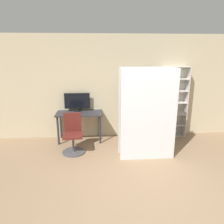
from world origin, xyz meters
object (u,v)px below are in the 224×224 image
object	(u,v)px
mattress_far	(145,111)
mattress_near	(148,115)
monitor	(77,101)
bookshelf	(170,102)
office_chair	(73,137)

from	to	relation	value
mattress_far	mattress_near	bearing A→B (deg)	-90.00
mattress_near	monitor	bearing A→B (deg)	141.82
bookshelf	office_chair	bearing A→B (deg)	-161.90
monitor	mattress_far	distance (m)	1.84
office_chair	bookshelf	bearing A→B (deg)	18.10
office_chair	mattress_near	bearing A→B (deg)	-14.31
mattress_near	mattress_far	distance (m)	0.32
mattress_far	office_chair	bearing A→B (deg)	176.41
monitor	bookshelf	xyz separation A→B (m)	(2.47, 0.00, -0.07)
office_chair	mattress_far	world-z (taller)	mattress_far
bookshelf	mattress_near	distance (m)	1.53
office_chair	bookshelf	world-z (taller)	bookshelf
office_chair	bookshelf	distance (m)	2.72
mattress_near	bookshelf	bearing A→B (deg)	54.53
mattress_near	office_chair	bearing A→B (deg)	165.69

